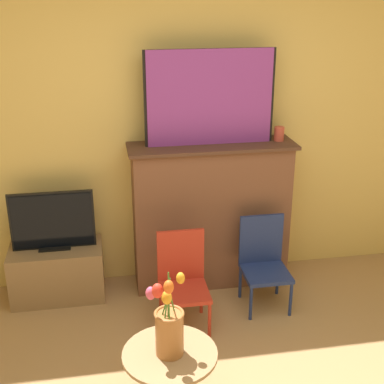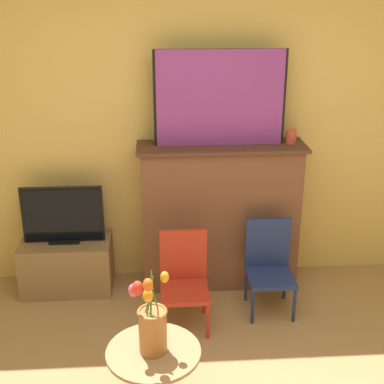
% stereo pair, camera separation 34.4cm
% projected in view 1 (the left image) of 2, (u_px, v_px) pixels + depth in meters
% --- Properties ---
extents(wall_back, '(8.00, 0.06, 2.70)m').
position_uv_depth(wall_back, '(189.00, 115.00, 4.13)').
color(wall_back, '#E0BC66').
rests_on(wall_back, ground).
extents(fireplace_mantel, '(1.28, 0.38, 1.17)m').
position_uv_depth(fireplace_mantel, '(211.00, 213.00, 4.24)').
color(fireplace_mantel, brown).
rests_on(fireplace_mantel, ground).
extents(painting, '(0.97, 0.03, 0.70)m').
position_uv_depth(painting, '(210.00, 98.00, 3.90)').
color(painting, black).
rests_on(painting, fireplace_mantel).
extents(mantel_candle, '(0.08, 0.08, 0.11)m').
position_uv_depth(mantel_candle, '(279.00, 134.00, 4.09)').
color(mantel_candle, '#CC4C3D').
rests_on(mantel_candle, fireplace_mantel).
extents(tv_stand, '(0.70, 0.38, 0.42)m').
position_uv_depth(tv_stand, '(58.00, 272.00, 4.15)').
color(tv_stand, olive).
rests_on(tv_stand, ground).
extents(tv_monitor, '(0.62, 0.12, 0.45)m').
position_uv_depth(tv_monitor, '(52.00, 222.00, 4.00)').
color(tv_monitor, black).
rests_on(tv_monitor, tv_stand).
extents(chair_red, '(0.34, 0.34, 0.69)m').
position_uv_depth(chair_red, '(183.00, 277.00, 3.77)').
color(chair_red, '#B22D1E').
rests_on(chair_red, ground).
extents(chair_blue, '(0.34, 0.34, 0.69)m').
position_uv_depth(chair_blue, '(264.00, 259.00, 4.02)').
color(chair_blue, navy).
rests_on(chair_blue, ground).
extents(side_table, '(0.52, 0.52, 0.45)m').
position_uv_depth(side_table, '(170.00, 375.00, 2.93)').
color(side_table, '#99754C').
rests_on(side_table, ground).
extents(vase_tulips, '(0.21, 0.22, 0.52)m').
position_uv_depth(vase_tulips, '(169.00, 326.00, 2.81)').
color(vase_tulips, '#AD6B38').
rests_on(vase_tulips, side_table).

